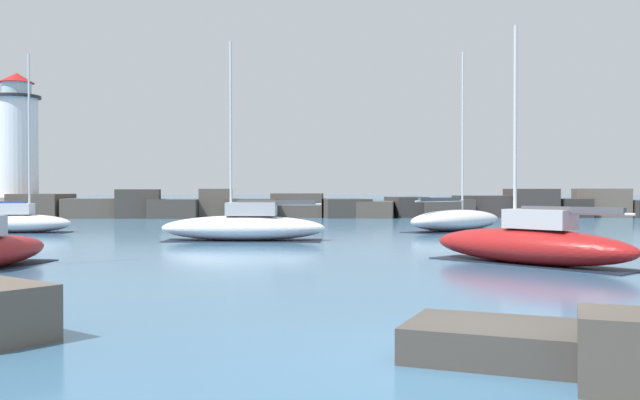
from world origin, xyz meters
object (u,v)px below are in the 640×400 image
Objects in this scene: sailboat_moored_1 at (456,220)px; sailboat_moored_3 at (530,244)px; sailboat_moored_4 at (22,221)px; lighthouse at (17,155)px; sailboat_moored_0 at (244,226)px.

sailboat_moored_3 is at bearing -95.16° from sailboat_moored_1.
sailboat_moored_4 is at bearing 142.94° from sailboat_moored_3.
sailboat_moored_3 is (33.30, -41.61, -4.92)m from lighthouse.
sailboat_moored_3 is (-1.72, -19.07, 0.03)m from sailboat_moored_1.
sailboat_moored_4 reaches higher than sailboat_moored_3.
lighthouse is 1.34× the size of sailboat_moored_0.
sailboat_moored_4 is at bearing -68.08° from lighthouse.
sailboat_moored_4 is at bearing -177.52° from sailboat_moored_1.
sailboat_moored_3 is (10.45, -11.28, -0.01)m from sailboat_moored_0.
sailboat_moored_3 is 0.78× the size of sailboat_moored_4.
lighthouse is 1.61× the size of sailboat_moored_3.
lighthouse is 25.96m from sailboat_moored_4.
sailboat_moored_0 is 0.94× the size of sailboat_moored_4.
sailboat_moored_1 is (35.03, -22.53, -4.95)m from lighthouse.
sailboat_moored_0 is at bearing -52.99° from lighthouse.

